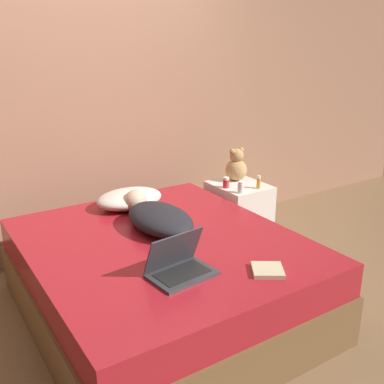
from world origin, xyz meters
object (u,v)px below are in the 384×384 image
person_lying (157,216)px  bottle_amber (259,182)px  laptop (179,265)px  book (268,270)px  pillow (130,198)px  teddy_bear (236,166)px  bottle_red (226,183)px  bottle_white (241,187)px

person_lying → bottle_amber: size_ratio=6.89×
laptop → book: bearing=-36.8°
pillow → bottle_amber: (1.04, -0.25, 0.01)m
teddy_bear → bottle_red: 0.25m
pillow → bottle_white: 0.89m
bottle_amber → person_lying: bearing=-169.2°
laptop → book: size_ratio=1.61×
pillow → teddy_bear: teddy_bear is taller
person_lying → book: 0.89m
person_lying → laptop: 0.65m
bottle_white → book: (-0.66, -1.05, -0.06)m
person_lying → bottle_amber: person_lying is taller
pillow → person_lying: bearing=-91.3°
laptop → person_lying: bearing=65.1°
pillow → teddy_bear: bearing=2.0°
laptop → bottle_white: laptop is taller
book → teddy_bear: bearing=58.0°
bottle_white → person_lying: bearing=-167.5°
pillow → bottle_amber: bearing=-13.2°
book → bottle_amber: bearing=51.2°
teddy_bear → book: bearing=-122.0°
bottle_white → pillow: bearing=163.2°
pillow → person_lying: person_lying is taller
bottle_white → book: bottle_white is taller
person_lying → laptop: (-0.21, -0.62, -0.02)m
teddy_bear → bottle_white: 0.35m
person_lying → bottle_amber: bearing=11.1°
pillow → laptop: bearing=-101.6°
person_lying → bottle_amber: 1.07m
pillow → laptop: 1.09m
laptop → bottle_red: bearing=36.8°
person_lying → bottle_red: bearing=23.5°
pillow → bottle_red: (0.83, -0.09, 0.00)m
person_lying → bottle_white: (0.86, 0.19, -0.00)m
teddy_bear → bottle_amber: size_ratio=2.64×
laptop → book: 0.48m
laptop → teddy_bear: (1.25, 1.10, 0.10)m
bottle_white → laptop: bearing=-142.8°
book → laptop: bearing=149.4°
bottle_white → bottle_amber: bottle_amber is taller
teddy_bear → book: 1.59m
bottle_red → bottle_white: bearing=-84.4°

